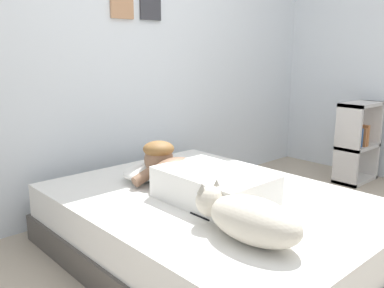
{
  "coord_description": "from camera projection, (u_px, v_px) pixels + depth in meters",
  "views": [
    {
      "loc": [
        -1.9,
        -1.12,
        1.21
      ],
      "look_at": [
        -0.16,
        0.77,
        0.63
      ],
      "focal_mm": 38.56,
      "sensor_mm": 36.0,
      "label": 1
    }
  ],
  "objects": [
    {
      "name": "back_wall",
      "position": [
        133.0,
        46.0,
        3.23
      ],
      "size": [
        4.2,
        0.12,
        2.5
      ],
      "color": "silver",
      "rests_on": "ground"
    },
    {
      "name": "pillow",
      "position": [
        158.0,
        169.0,
        2.77
      ],
      "size": [
        0.52,
        0.32,
        0.11
      ],
      "primitive_type": "ellipsoid",
      "color": "white",
      "rests_on": "bed"
    },
    {
      "name": "bookshelf",
      "position": [
        357.0,
        142.0,
        3.85
      ],
      "size": [
        0.45,
        0.24,
        0.75
      ],
      "color": "silver",
      "rests_on": "ground"
    },
    {
      "name": "ground_plane",
      "position": [
        305.0,
        271.0,
        2.33
      ],
      "size": [
        12.41,
        12.41,
        0.0
      ],
      "primitive_type": "plane",
      "color": "tan"
    },
    {
      "name": "cell_phone",
      "position": [
        204.0,
        215.0,
        2.13
      ],
      "size": [
        0.07,
        0.14,
        0.01
      ],
      "primitive_type": "cube",
      "color": "black",
      "rests_on": "bed"
    },
    {
      "name": "person_lying",
      "position": [
        197.0,
        178.0,
        2.4
      ],
      "size": [
        0.43,
        0.92,
        0.27
      ],
      "color": "white",
      "rests_on": "bed"
    },
    {
      "name": "bed",
      "position": [
        213.0,
        227.0,
        2.46
      ],
      "size": [
        1.48,
        1.97,
        0.38
      ],
      "color": "#4C4742",
      "rests_on": "ground"
    },
    {
      "name": "coffee_cup",
      "position": [
        184.0,
        169.0,
        2.83
      ],
      "size": [
        0.12,
        0.09,
        0.07
      ],
      "color": "teal",
      "rests_on": "bed"
    },
    {
      "name": "dog",
      "position": [
        248.0,
        218.0,
        1.85
      ],
      "size": [
        0.26,
        0.57,
        0.21
      ],
      "color": "beige",
      "rests_on": "bed"
    }
  ]
}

